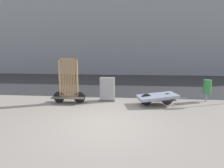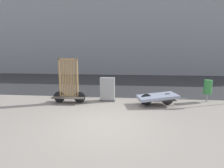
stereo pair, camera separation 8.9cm
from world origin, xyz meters
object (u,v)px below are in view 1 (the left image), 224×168
object	(u,v)px
utility_cabinet	(107,90)
trash_bin	(207,87)
bike_cart_with_bedframe	(69,89)
bike_cart_with_mattress	(157,97)

from	to	relation	value
utility_cabinet	trash_bin	size ratio (longest dim) A/B	1.08
utility_cabinet	trash_bin	world-z (taller)	utility_cabinet
bike_cart_with_bedframe	utility_cabinet	bearing A→B (deg)	16.31
bike_cart_with_mattress	trash_bin	size ratio (longest dim) A/B	2.18
bike_cart_with_bedframe	bike_cart_with_mattress	bearing A→B (deg)	-1.09
bike_cart_with_bedframe	utility_cabinet	size ratio (longest dim) A/B	1.90
utility_cabinet	trash_bin	distance (m)	5.03
bike_cart_with_bedframe	trash_bin	size ratio (longest dim) A/B	2.05
bike_cart_with_bedframe	trash_bin	xyz separation A→B (m)	(6.84, 0.90, 0.04)
bike_cart_with_bedframe	utility_cabinet	xyz separation A→B (m)	(1.82, 0.57, -0.16)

